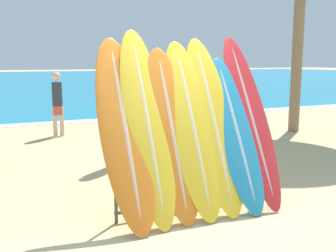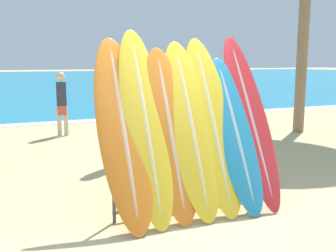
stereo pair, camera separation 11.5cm
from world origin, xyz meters
name	(u,v)px [view 2 (the right image)]	position (x,y,z in m)	size (l,w,h in m)	color
ground_plane	(196,223)	(0.00, 0.00, 0.00)	(160.00, 160.00, 0.00)	tan
ocean_water	(24,80)	(0.00, 37.45, 0.00)	(120.00, 60.00, 0.01)	teal
surfboard_rack	(193,172)	(0.14, 0.36, 0.49)	(2.04, 0.04, 0.92)	#47474C
surfboard_slot_0	(123,130)	(-0.72, 0.42, 1.06)	(0.59, 1.18, 2.13)	orange
surfboard_slot_1	(145,124)	(-0.44, 0.44, 1.12)	(0.54, 1.14, 2.23)	yellow
surfboard_slot_2	(170,132)	(-0.15, 0.38, 1.00)	(0.56, 0.98, 2.01)	orange
surfboard_slot_3	(191,127)	(0.12, 0.40, 1.05)	(0.58, 1.09, 2.10)	yellow
surfboard_slot_4	(213,123)	(0.43, 0.42, 1.07)	(0.57, 1.12, 2.14)	yellow
surfboard_slot_5	(235,132)	(0.72, 0.35, 0.94)	(0.55, 1.08, 1.89)	teal
surfboard_slot_6	(251,119)	(1.01, 0.44, 1.09)	(0.50, 1.24, 2.18)	red
person_near_water	(123,115)	(-0.02, 2.83, 0.89)	(0.22, 0.27, 1.63)	beige
person_mid_beach	(135,93)	(1.48, 6.75, 0.94)	(0.27, 0.30, 1.72)	#846047
person_far_right	(62,101)	(-0.64, 6.05, 0.85)	(0.26, 0.21, 1.57)	beige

